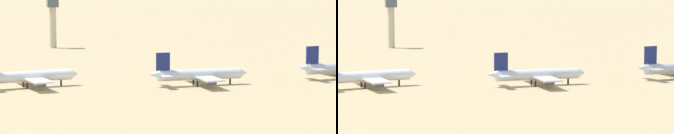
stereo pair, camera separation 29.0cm
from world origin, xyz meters
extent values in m
plane|color=tan|center=(0.00, 0.00, 0.00)|extent=(4000.00, 4000.00, 0.00)
cylinder|color=white|center=(-52.89, 4.19, 3.70)|extent=(28.32, 9.05, 3.52)
cone|color=white|center=(-37.87, 7.23, 3.70)|extent=(3.25, 3.81, 3.35)
cube|color=white|center=(-52.02, 4.36, 3.17)|extent=(11.47, 28.81, 0.49)
cylinder|color=slate|center=(-52.47, 11.01, 1.94)|extent=(3.49, 2.53, 1.94)
cylinder|color=slate|center=(-49.85, -1.94, 1.94)|extent=(3.49, 2.53, 1.94)
cylinder|color=black|center=(-42.39, 6.32, 0.97)|extent=(0.62, 0.62, 1.94)
cylinder|color=black|center=(-54.60, 6.00, 0.97)|extent=(0.62, 0.62, 1.94)
cylinder|color=black|center=(-53.76, 1.85, 0.97)|extent=(0.62, 0.62, 1.94)
cylinder|color=silver|center=(1.52, -3.92, 3.71)|extent=(28.39, 5.01, 3.53)
cone|color=silver|center=(16.86, -3.11, 3.71)|extent=(2.82, 3.49, 3.35)
cone|color=silver|center=(-13.81, -4.73, 4.24)|extent=(3.68, 3.18, 3.00)
cube|color=navy|center=(-10.82, -4.57, 8.34)|extent=(4.61, 0.68, 5.74)
cube|color=silver|center=(-11.00, -1.05, 4.06)|extent=(3.14, 6.14, 0.32)
cube|color=silver|center=(-10.63, -8.10, 4.06)|extent=(3.14, 6.14, 0.32)
cube|color=silver|center=(2.40, -3.87, 3.18)|extent=(7.48, 28.52, 0.49)
cylinder|color=slate|center=(2.94, 2.78, 1.94)|extent=(3.27, 2.11, 1.94)
cylinder|color=slate|center=(3.63, -10.44, 1.94)|extent=(3.27, 2.11, 1.94)
cylinder|color=black|center=(12.24, -3.35, 0.97)|extent=(0.62, 0.62, 1.94)
cylinder|color=black|center=(0.09, -1.87, 0.97)|extent=(0.62, 0.62, 1.94)
cylinder|color=black|center=(0.31, -6.10, 0.97)|extent=(0.62, 0.62, 1.94)
cone|color=silver|center=(39.46, -0.59, 4.43)|extent=(4.17, 3.71, 3.14)
cube|color=navy|center=(42.55, -0.06, 8.73)|extent=(4.81, 1.26, 6.00)
cube|color=silver|center=(41.94, 3.58, 4.25)|extent=(3.96, 6.68, 0.33)
cube|color=silver|center=(43.17, -3.70, 4.25)|extent=(3.96, 6.68, 0.33)
cylinder|color=#C6B793|center=(-29.91, 138.87, 9.60)|extent=(3.20, 3.20, 19.19)
cube|color=#4C5660|center=(-29.91, 138.87, 21.90)|extent=(5.20, 5.20, 5.41)
camera|label=1|loc=(-77.62, -286.14, 40.03)|focal=96.89mm
camera|label=2|loc=(-77.34, -286.21, 40.03)|focal=96.89mm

